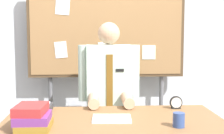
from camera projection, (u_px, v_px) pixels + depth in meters
back_wall at (106, 31)px, 3.57m from camera, size 6.40×0.08×2.70m
desk at (114, 131)px, 2.34m from camera, size 1.56×0.79×0.73m
person at (109, 107)px, 2.98m from camera, size 0.55×0.56×1.43m
bulletin_board at (106, 32)px, 3.37m from camera, size 1.61×0.09×1.84m
book_stack at (33, 118)px, 2.08m from camera, size 0.23×0.28×0.15m
open_notebook at (112, 119)px, 2.31m from camera, size 0.28×0.24×0.01m
desk_clock at (176, 103)px, 2.63m from camera, size 0.10×0.04×0.10m
coffee_mug at (179, 120)px, 2.13m from camera, size 0.08×0.08×0.09m
paper_tray at (35, 108)px, 2.55m from camera, size 0.26×0.20×0.06m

